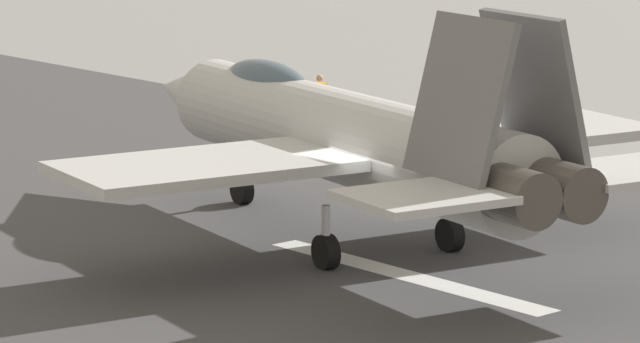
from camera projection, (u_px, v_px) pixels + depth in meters
name	position (u px, v px, depth m)	size (l,w,h in m)	color
ground_plane	(374.00, 268.00, 38.17)	(400.00, 400.00, 0.00)	gray
runway_strip	(375.00, 267.00, 38.16)	(240.00, 26.00, 0.02)	#3D3D3F
fighter_jet	(342.00, 134.00, 40.03)	(18.00, 14.52, 5.71)	#B3B4B4
crew_person	(320.00, 101.00, 55.97)	(0.69, 0.37, 1.65)	#1E2338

